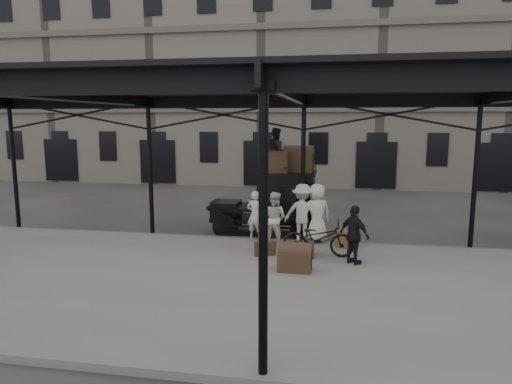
# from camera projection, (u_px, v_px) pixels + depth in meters

# --- Properties ---
(ground) EXTENTS (120.00, 120.00, 0.00)m
(ground) POSITION_uv_depth(u_px,v_px,m) (296.00, 264.00, 12.50)
(ground) COLOR #383533
(ground) RESTS_ON ground
(platform) EXTENTS (28.00, 8.00, 0.15)m
(platform) POSITION_uv_depth(u_px,v_px,m) (289.00, 287.00, 10.54)
(platform) COLOR slate
(platform) RESTS_ON ground
(canopy) EXTENTS (22.50, 9.00, 4.74)m
(canopy) POSITION_uv_depth(u_px,v_px,m) (292.00, 88.00, 10.10)
(canopy) COLOR black
(canopy) RESTS_ON ground
(building_frontage) EXTENTS (64.00, 8.00, 14.00)m
(building_frontage) POSITION_uv_depth(u_px,v_px,m) (322.00, 70.00, 28.91)
(building_frontage) COLOR slate
(building_frontage) RESTS_ON ground
(taxi) EXTENTS (3.65, 1.55, 2.18)m
(taxi) POSITION_uv_depth(u_px,v_px,m) (278.00, 201.00, 15.38)
(taxi) COLOR black
(taxi) RESTS_ON ground
(porter_left) EXTENTS (0.63, 0.48, 1.56)m
(porter_left) POSITION_uv_depth(u_px,v_px,m) (255.00, 215.00, 14.36)
(porter_left) COLOR beige
(porter_left) RESTS_ON platform
(porter_midleft) EXTENTS (0.94, 0.83, 1.61)m
(porter_midleft) POSITION_uv_depth(u_px,v_px,m) (274.00, 218.00, 13.80)
(porter_midleft) COLOR silver
(porter_midleft) RESTS_ON platform
(porter_centre) EXTENTS (1.06, 0.93, 1.83)m
(porter_centre) POSITION_uv_depth(u_px,v_px,m) (317.00, 213.00, 14.01)
(porter_centre) COLOR silver
(porter_centre) RESTS_ON platform
(porter_official) EXTENTS (0.94, 0.89, 1.56)m
(porter_official) POSITION_uv_depth(u_px,v_px,m) (354.00, 235.00, 11.89)
(porter_official) COLOR black
(porter_official) RESTS_ON platform
(porter_right) EXTENTS (1.25, 0.84, 1.81)m
(porter_right) POSITION_uv_depth(u_px,v_px,m) (302.00, 213.00, 14.08)
(porter_right) COLOR beige
(porter_right) RESTS_ON platform
(bicycle) EXTENTS (1.98, 0.70, 1.03)m
(bicycle) POSITION_uv_depth(u_px,v_px,m) (318.00, 238.00, 12.60)
(bicycle) COLOR black
(bicycle) RESTS_ON platform
(porter_roof) EXTENTS (0.67, 0.80, 1.46)m
(porter_roof) POSITION_uv_depth(u_px,v_px,m) (277.00, 150.00, 15.02)
(porter_roof) COLOR black
(porter_roof) RESTS_ON taxi
(steamer_trunk_roof_near) EXTENTS (0.90, 0.65, 0.60)m
(steamer_trunk_roof_near) POSITION_uv_depth(u_px,v_px,m) (274.00, 163.00, 14.95)
(steamer_trunk_roof_near) COLOR #4C3223
(steamer_trunk_roof_near) RESTS_ON taxi
(steamer_trunk_roof_far) EXTENTS (1.03, 0.67, 0.73)m
(steamer_trunk_roof_far) POSITION_uv_depth(u_px,v_px,m) (298.00, 161.00, 15.25)
(steamer_trunk_roof_far) COLOR #4C3223
(steamer_trunk_roof_far) RESTS_ON taxi
(steamer_trunk_platform) EXTENTS (0.83, 0.51, 0.61)m
(steamer_trunk_platform) POSITION_uv_depth(u_px,v_px,m) (295.00, 259.00, 11.41)
(steamer_trunk_platform) COLOR #4C3223
(steamer_trunk_platform) RESTS_ON platform
(wicker_hamper) EXTENTS (0.71, 0.61, 0.50)m
(wicker_hamper) POSITION_uv_depth(u_px,v_px,m) (347.00, 239.00, 13.55)
(wicker_hamper) COLOR olive
(wicker_hamper) RESTS_ON platform
(suitcase_upright) EXTENTS (0.24, 0.62, 0.45)m
(suitcase_upright) POSITION_uv_depth(u_px,v_px,m) (310.00, 248.00, 12.63)
(suitcase_upright) COLOR #4C3223
(suitcase_upright) RESTS_ON platform
(suitcase_flat) EXTENTS (0.61, 0.37, 0.40)m
(suitcase_flat) POSITION_uv_depth(u_px,v_px,m) (265.00, 249.00, 12.69)
(suitcase_flat) COLOR #4C3223
(suitcase_flat) RESTS_ON platform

